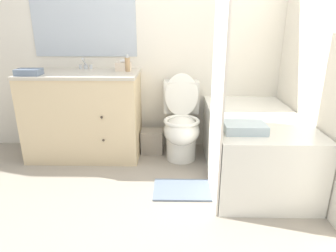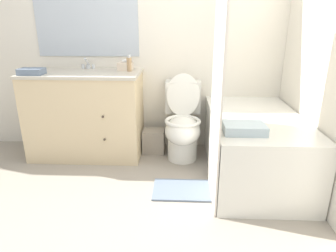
{
  "view_description": "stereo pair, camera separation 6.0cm",
  "coord_description": "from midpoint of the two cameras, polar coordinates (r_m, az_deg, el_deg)",
  "views": [
    {
      "loc": [
        0.19,
        -1.65,
        1.36
      ],
      "look_at": [
        0.14,
        0.7,
        0.53
      ],
      "focal_mm": 32.0,
      "sensor_mm": 36.0,
      "label": 1
    },
    {
      "loc": [
        0.25,
        -1.65,
        1.36
      ],
      "look_at": [
        0.14,
        0.7,
        0.53
      ],
      "focal_mm": 32.0,
      "sensor_mm": 36.0,
      "label": 2
    }
  ],
  "objects": [
    {
      "name": "bath_towel_folded",
      "position": [
        2.29,
        13.68,
        -0.29
      ],
      "size": [
        0.31,
        0.21,
        0.07
      ],
      "color": "silver",
      "rests_on": "bathtub"
    },
    {
      "name": "hand_towel_folded",
      "position": [
        3.11,
        -25.5,
        9.26
      ],
      "size": [
        0.22,
        0.15,
        0.06
      ],
      "color": "slate",
      "rests_on": "vanity_cabinet"
    },
    {
      "name": "wall_back",
      "position": [
        3.25,
        -2.97,
        17.51
      ],
      "size": [
        8.0,
        0.06,
        2.5
      ],
      "color": "silver",
      "rests_on": "ground_plane"
    },
    {
      "name": "sink_faucet",
      "position": [
        3.3,
        -15.97,
        11.0
      ],
      "size": [
        0.14,
        0.12,
        0.12
      ],
      "color": "silver",
      "rests_on": "vanity_cabinet"
    },
    {
      "name": "ground_plane",
      "position": [
        2.15,
        -5.23,
        -19.91
      ],
      "size": [
        14.0,
        14.0,
        0.0
      ],
      "primitive_type": "plane",
      "color": "gray"
    },
    {
      "name": "wastebasket",
      "position": [
        3.26,
        -3.59,
        -2.91
      ],
      "size": [
        0.23,
        0.2,
        0.25
      ],
      "color": "gray",
      "rests_on": "ground_plane"
    },
    {
      "name": "shower_curtain",
      "position": [
        2.21,
        8.81,
        9.54
      ],
      "size": [
        0.01,
        0.6,
        1.97
      ],
      "color": "silver",
      "rests_on": "ground_plane"
    },
    {
      "name": "soap_dispenser",
      "position": [
        3.05,
        -8.3,
        11.6
      ],
      "size": [
        0.05,
        0.05,
        0.16
      ],
      "color": "tan",
      "rests_on": "vanity_cabinet"
    },
    {
      "name": "bathtub",
      "position": [
        2.84,
        15.2,
        -3.46
      ],
      "size": [
        0.78,
        1.36,
        0.58
      ],
      "color": "silver",
      "rests_on": "ground_plane"
    },
    {
      "name": "tissue_box",
      "position": [
        3.11,
        -9.06,
        11.18
      ],
      "size": [
        0.15,
        0.11,
        0.11
      ],
      "color": "beige",
      "rests_on": "vanity_cabinet"
    },
    {
      "name": "bath_mat",
      "position": [
        2.6,
        3.32,
        -12.02
      ],
      "size": [
        0.6,
        0.34,
        0.02
      ],
      "color": "slate",
      "rests_on": "ground_plane"
    },
    {
      "name": "toilet",
      "position": [
        3.05,
        1.99,
        0.28
      ],
      "size": [
        0.37,
        0.64,
        0.86
      ],
      "color": "silver",
      "rests_on": "ground_plane"
    },
    {
      "name": "vanity_cabinet",
      "position": [
        3.21,
        -16.19,
        2.19
      ],
      "size": [
        1.14,
        0.6,
        0.88
      ],
      "color": "beige",
      "rests_on": "ground_plane"
    },
    {
      "name": "wall_right",
      "position": [
        2.68,
        26.75,
        15.08
      ],
      "size": [
        0.05,
        2.56,
        2.5
      ],
      "color": "silver",
      "rests_on": "ground_plane"
    }
  ]
}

